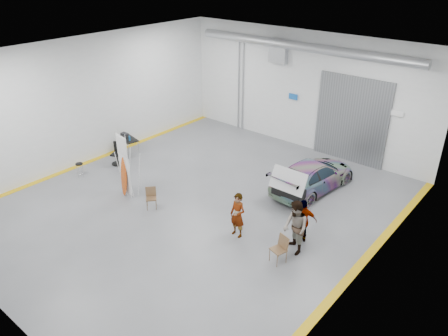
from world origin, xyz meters
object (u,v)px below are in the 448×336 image
Objects in this scene: person_a at (238,215)px; folding_chair_near at (152,202)px; shop_stool at (80,170)px; office_chair at (118,155)px; surfboard_display at (124,171)px; work_table at (127,138)px; person_c at (303,221)px; folding_chair_far at (278,254)px; person_b at (295,228)px; sedan_car at (313,175)px.

folding_chair_near is (-3.83, -0.74, -0.59)m from person_a.
folding_chair_near is 1.29× the size of shop_stool.
office_chair reaches higher than shop_stool.
office_chair is at bearing 157.16° from surfboard_display.
person_c is at bearing -4.62° from work_table.
shop_stool is 0.47× the size of work_table.
folding_chair_near is at bearing -159.40° from folding_chair_far.
person_c is 6.15m from folding_chair_near.
surfboard_display reaches higher than person_b.
person_c reaches higher than folding_chair_far.
sedan_car reaches higher than folding_chair_far.
folding_chair_far is at bearing 3.72° from shop_stool.
person_b reaches higher than sedan_car.
sedan_car is at bearing 33.64° from shop_stool.
person_b is 2.25× the size of folding_chair_near.
surfboard_display is 7.49m from folding_chair_far.
person_b is 1.81× the size of office_chair.
shop_stool is (-3.00, -0.28, -0.83)m from surfboard_display.
sedan_car reaches higher than folding_chair_near.
person_b is at bearing 16.41° from person_a.
shop_stool is at bearing 134.87° from folding_chair_near.
person_b is 0.68× the size of surfboard_display.
person_a is (-0.34, -4.83, 0.21)m from sedan_car.
sedan_car is 2.63× the size of person_a.
folding_chair_far is 10.45m from shop_stool.
sedan_car is 10.55m from shop_stool.
sedan_car is 9.60m from work_table.
person_c is 1.64m from folding_chair_far.
office_chair is at bearing 176.26° from person_a.
folding_chair_near is at bearing -45.64° from office_chair.
surfboard_display is 4.27× the size of shop_stool.
sedan_car is at bearing 52.92° from surfboard_display.
person_b is (2.10, 0.50, 0.12)m from person_a.
sedan_car is 6.72× the size of shop_stool.
surfboard_display is (-7.41, -1.95, 0.34)m from person_c.
person_c is 10.87m from work_table.
person_a is at bearing -133.91° from person_b.
person_a is 2.10m from folding_chair_far.
work_table is (-8.86, 2.10, -0.03)m from person_a.
folding_chair_near is at bearing 8.72° from surfboard_display.
surfboard_display is 4.46m from work_table.
person_a reaches higher than sedan_car.
work_table is (-5.03, 2.84, 0.56)m from folding_chair_near.
shop_stool is at bearing -165.70° from surfboard_display.
office_chair is (-10.28, 0.48, -0.51)m from person_b.
shop_stool is (-4.60, -0.27, 0.06)m from folding_chair_near.
person_b is at bearing -26.81° from office_chair.
sedan_car is 4.18× the size of office_chair.
person_c is 1.16× the size of work_table.
person_a reaches higher than folding_chair_near.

